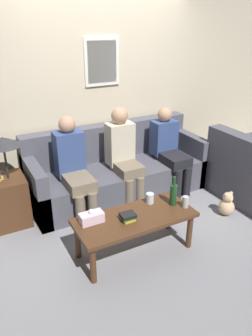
{
  "coord_description": "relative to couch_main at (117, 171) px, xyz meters",
  "views": [
    {
      "loc": [
        -1.78,
        -3.08,
        2.23
      ],
      "look_at": [
        -0.21,
        -0.12,
        0.68
      ],
      "focal_mm": 35.0,
      "sensor_mm": 36.0,
      "label": 1
    }
  ],
  "objects": [
    {
      "name": "couch_main",
      "position": [
        0.0,
        0.0,
        0.0
      ],
      "size": [
        2.39,
        0.86,
        0.91
      ],
      "color": "#4C4C56",
      "rests_on": "ground_plane"
    },
    {
      "name": "person_right",
      "position": [
        0.7,
        -0.2,
        0.29
      ],
      "size": [
        0.34,
        0.65,
        1.13
      ],
      "color": "black",
      "rests_on": "ground_plane"
    },
    {
      "name": "wall_back",
      "position": [
        0.0,
        0.45,
        0.99
      ],
      "size": [
        9.0,
        0.08,
        2.6
      ],
      "color": "beige",
      "rests_on": "ground_plane"
    },
    {
      "name": "wine_bottle",
      "position": [
        0.04,
        -1.22,
        0.24
      ],
      "size": [
        0.07,
        0.07,
        0.32
      ],
      "color": "#19421E",
      "rests_on": "coffee_table"
    },
    {
      "name": "tissue_box",
      "position": [
        -0.84,
        -1.12,
        0.17
      ],
      "size": [
        0.23,
        0.12,
        0.15
      ],
      "color": "silver",
      "rests_on": "coffee_table"
    },
    {
      "name": "book_stack",
      "position": [
        -0.51,
        -1.25,
        0.16
      ],
      "size": [
        0.15,
        0.12,
        0.07
      ],
      "color": "gold",
      "rests_on": "coffee_table"
    },
    {
      "name": "side_table_with_lamp",
      "position": [
        -1.45,
        -0.08,
        0.07
      ],
      "size": [
        0.48,
        0.45,
        1.07
      ],
      "color": "#4C2D19",
      "rests_on": "ground_plane"
    },
    {
      "name": "coffee_table",
      "position": [
        -0.42,
        -1.23,
        0.06
      ],
      "size": [
        1.21,
        0.51,
        0.43
      ],
      "color": "#4C2D19",
      "rests_on": "ground_plane"
    },
    {
      "name": "person_middle",
      "position": [
        -0.0,
        -0.18,
        0.35
      ],
      "size": [
        0.34,
        0.57,
        1.22
      ],
      "color": "#756651",
      "rests_on": "ground_plane"
    },
    {
      "name": "teddy_bear",
      "position": [
        0.93,
        -1.14,
        -0.18
      ],
      "size": [
        0.2,
        0.2,
        0.31
      ],
      "color": "tan",
      "rests_on": "ground_plane"
    },
    {
      "name": "ground_plane",
      "position": [
        0.0,
        -0.52,
        -0.31
      ],
      "size": [
        16.0,
        16.0,
        0.0
      ],
      "primitive_type": "plane",
      "color": "gray"
    },
    {
      "name": "drinking_glass",
      "position": [
        -0.15,
        -1.08,
        0.18
      ],
      "size": [
        0.08,
        0.08,
        0.11
      ],
      "color": "silver",
      "rests_on": "coffee_table"
    },
    {
      "name": "soda_can",
      "position": [
        0.13,
        -1.32,
        0.18
      ],
      "size": [
        0.07,
        0.07,
        0.12
      ],
      "color": "#BCBCC1",
      "rests_on": "coffee_table"
    },
    {
      "name": "person_left",
      "position": [
        -0.68,
        -0.21,
        0.33
      ],
      "size": [
        0.34,
        0.66,
        1.2
      ],
      "color": "#756651",
      "rests_on": "ground_plane"
    }
  ]
}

